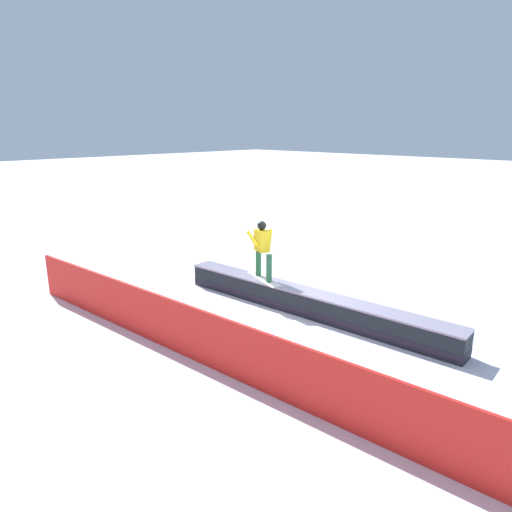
% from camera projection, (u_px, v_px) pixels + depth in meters
% --- Properties ---
extents(ground_plane, '(120.00, 120.00, 0.00)m').
position_uv_depth(ground_plane, '(307.00, 314.00, 10.85)').
color(ground_plane, white).
extents(grind_box, '(7.19, 1.08, 0.58)m').
position_uv_depth(grind_box, '(308.00, 304.00, 10.78)').
color(grind_box, black).
rests_on(grind_box, ground_plane).
extents(snowboarder, '(1.42, 0.72, 1.45)m').
position_uv_depth(snowboarder, '(262.00, 248.00, 11.38)').
color(snowboarder, silver).
rests_on(snowboarder, grind_box).
extents(safety_fence, '(11.44, 0.87, 1.07)m').
position_uv_depth(safety_fence, '(199.00, 336.00, 8.48)').
color(safety_fence, red).
rests_on(safety_fence, ground_plane).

